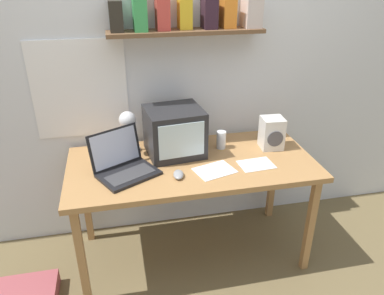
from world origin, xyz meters
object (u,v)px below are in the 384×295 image
at_px(desk_lamp, 128,126).
at_px(juice_glass, 221,141).
at_px(computer_mouse, 178,174).
at_px(open_notebook, 256,165).
at_px(corner_desk, 192,170).
at_px(crt_monitor, 174,132).
at_px(laptop, 123,163).
at_px(space_heater, 272,133).
at_px(loose_paper_near_laptop, 215,170).

distance_m(desk_lamp, juice_glass, 0.63).
bearing_deg(computer_mouse, open_notebook, 4.75).
relative_size(corner_desk, crt_monitor, 4.05).
bearing_deg(laptop, computer_mouse, -50.14).
xyz_separation_m(corner_desk, juice_glass, (0.23, 0.15, 0.12)).
xyz_separation_m(space_heater, computer_mouse, (-0.68, -0.25, -0.09)).
xyz_separation_m(laptop, computer_mouse, (0.31, -0.13, -0.05)).
distance_m(corner_desk, computer_mouse, 0.22).
height_order(corner_desk, crt_monitor, crt_monitor).
height_order(crt_monitor, desk_lamp, crt_monitor).
xyz_separation_m(desk_lamp, loose_paper_near_laptop, (0.49, -0.33, -0.19)).
height_order(crt_monitor, open_notebook, crt_monitor).
xyz_separation_m(crt_monitor, juice_glass, (0.32, 0.01, -0.10)).
height_order(laptop, juice_glass, laptop).
relative_size(desk_lamp, open_notebook, 1.36).
bearing_deg(desk_lamp, open_notebook, -22.62).
xyz_separation_m(desk_lamp, juice_glass, (0.61, -0.04, -0.14)).
bearing_deg(crt_monitor, space_heater, -11.26).
distance_m(laptop, computer_mouse, 0.34).
bearing_deg(loose_paper_near_laptop, computer_mouse, -173.67).
relative_size(corner_desk, juice_glass, 12.88).
relative_size(juice_glass, space_heater, 0.56).
height_order(desk_lamp, computer_mouse, desk_lamp).
bearing_deg(loose_paper_near_laptop, juice_glass, 67.08).
relative_size(laptop, loose_paper_near_laptop, 1.57).
bearing_deg(computer_mouse, desk_lamp, 126.15).
height_order(juice_glass, loose_paper_near_laptop, juice_glass).
relative_size(space_heater, open_notebook, 0.97).
height_order(corner_desk, open_notebook, open_notebook).
distance_m(juice_glass, open_notebook, 0.32).
bearing_deg(laptop, space_heater, -20.89).
height_order(corner_desk, computer_mouse, computer_mouse).
xyz_separation_m(space_heater, open_notebook, (-0.18, -0.21, -0.10)).
bearing_deg(open_notebook, computer_mouse, -175.25).
distance_m(corner_desk, crt_monitor, 0.27).
bearing_deg(computer_mouse, corner_desk, 54.74).
bearing_deg(laptop, desk_lamp, 48.55).
bearing_deg(open_notebook, juice_glass, 118.69).
xyz_separation_m(desk_lamp, open_notebook, (0.76, -0.31, -0.19)).
distance_m(corner_desk, space_heater, 0.60).
height_order(crt_monitor, loose_paper_near_laptop, crt_monitor).
relative_size(laptop, desk_lamp, 1.41).
bearing_deg(computer_mouse, space_heater, 20.34).
bearing_deg(desk_lamp, computer_mouse, -54.05).
height_order(desk_lamp, loose_paper_near_laptop, desk_lamp).
bearing_deg(computer_mouse, juice_glass, 42.04).
bearing_deg(juice_glass, computer_mouse, -137.96).
relative_size(space_heater, loose_paper_near_laptop, 0.79).
distance_m(laptop, space_heater, 1.00).
distance_m(laptop, desk_lamp, 0.27).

